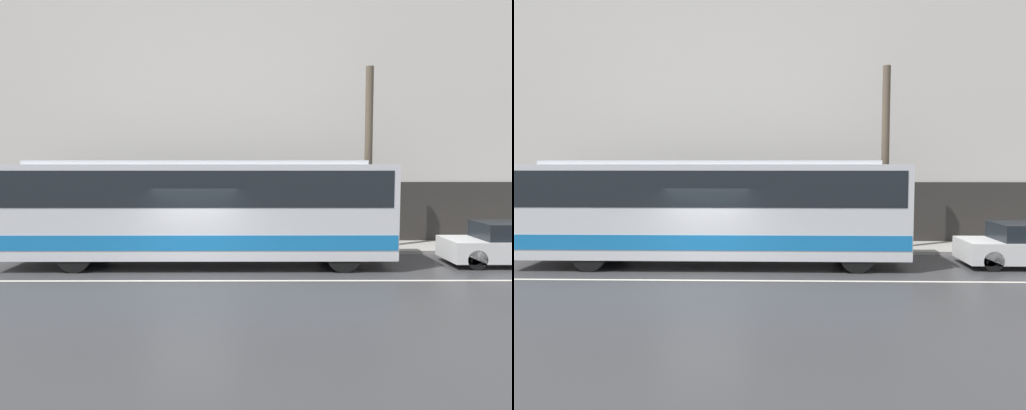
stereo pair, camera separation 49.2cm
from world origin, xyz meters
The scene contains 6 objects.
ground_plane centered at (0.00, 0.00, 0.00)m, with size 60.00×60.00×0.00m, color #38383A.
sidewalk centered at (0.00, 5.24, 0.06)m, with size 60.00×2.48×0.13m.
building_facade centered at (0.00, 6.62, 4.81)m, with size 60.00×0.35×9.97m.
lane_stripe centered at (0.00, 0.00, 0.00)m, with size 54.00×0.14×0.01m.
transit_bus centered at (0.02, 2.19, 1.87)m, with size 12.00×2.53×3.32m.
utility_pole_near centered at (5.90, 4.61, 3.41)m, with size 0.28×0.28×6.57m.
Camera 1 is at (1.73, -13.50, 3.21)m, focal length 35.00 mm.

